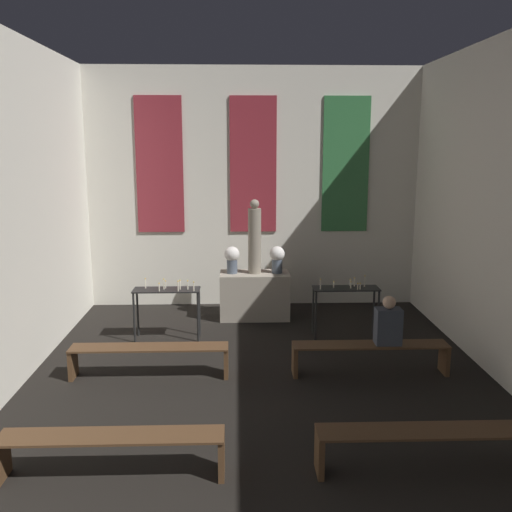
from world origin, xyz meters
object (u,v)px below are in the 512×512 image
pew_second_right (427,440)px  pew_back_right (370,352)px  pew_second_left (112,446)px  statue (255,239)px  candle_rack_left (167,298)px  flower_vase_right (277,258)px  altar (255,295)px  pew_back_left (150,354)px  person_seated (388,323)px  flower_vase_left (232,258)px  candle_rack_right (346,296)px

pew_second_right → pew_back_right: bearing=90.0°
pew_second_left → statue: bearing=73.4°
candle_rack_left → pew_second_left: bearing=-90.9°
flower_vase_right → pew_second_left: size_ratio=0.23×
altar → flower_vase_right: size_ratio=2.57×
candle_rack_left → pew_second_right: bearing=-53.0°
candle_rack_left → pew_back_left: (-0.06, -1.59, -0.38)m
altar → person_seated: bearing=-56.8°
altar → pew_back_left: bearing=-119.5°
flower_vase_left → pew_second_left: bearing=-102.3°
altar → statue: (0.00, 0.00, 1.08)m
candle_rack_right → pew_second_left: (-3.06, -4.06, -0.38)m
flower_vase_right → pew_second_right: size_ratio=0.23×
candle_rack_left → pew_second_left: (-0.06, -4.06, -0.38)m
pew_second_right → person_seated: 2.51m
flower_vase_right → altar: bearing=180.0°
flower_vase_right → pew_back_right: 3.09m
altar → flower_vase_left: 0.83m
pew_back_left → altar: bearing=60.5°
altar → flower_vase_right: bearing=0.0°
person_seated → pew_second_left: bearing=-143.7°
pew_second_left → pew_back_left: same height
flower_vase_right → pew_back_right: bearing=-67.5°
altar → flower_vase_left: size_ratio=2.57×
flower_vase_left → person_seated: bearing=-51.1°
pew_second_right → candle_rack_right: bearing=90.8°
candle_rack_right → pew_back_right: size_ratio=0.50×
candle_rack_left → person_seated: person_seated is taller
altar → pew_second_left: altar is taller
pew_second_left → flower_vase_right: bearing=69.2°
flower_vase_right → person_seated: flower_vase_right is taller
flower_vase_right → statue: bearing=180.0°
candle_rack_left → pew_back_right: candle_rack_left is taller
statue → pew_back_left: size_ratio=0.62×
candle_rack_right → person_seated: person_seated is taller
statue → flower_vase_left: (-0.42, 0.00, -0.36)m
flower_vase_left → candle_rack_right: bearing=-31.2°
candle_rack_right → pew_back_right: 1.64m
altar → pew_back_left: 3.17m
pew_back_left → pew_back_right: same height
statue → candle_rack_left: size_ratio=1.25×
candle_rack_right → pew_back_left: (-3.06, -1.59, -0.38)m
flower_vase_right → pew_second_left: 5.64m
candle_rack_left → person_seated: bearing=-25.8°
pew_back_left → flower_vase_left: bearing=67.5°
person_seated → pew_second_right: bearing=-95.6°
altar → pew_back_right: (1.56, -2.76, -0.10)m
flower_vase_left → flower_vase_right: same height
flower_vase_left → statue: bearing=0.0°
pew_back_left → person_seated: bearing=0.0°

